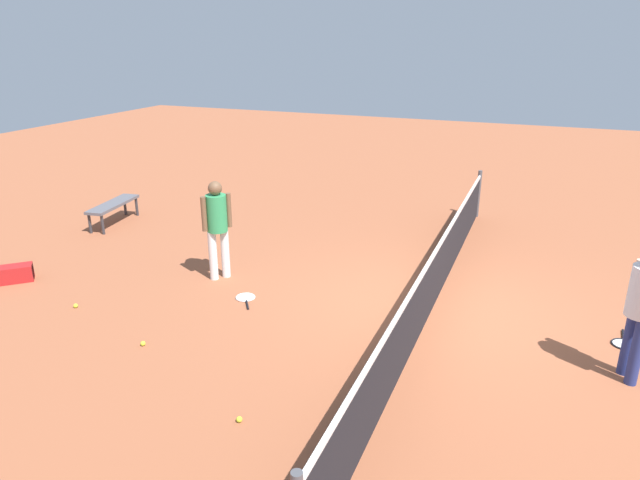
# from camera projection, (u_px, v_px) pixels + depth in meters

# --- Properties ---
(ground_plane) EXTENTS (40.00, 40.00, 0.00)m
(ground_plane) POSITION_uv_depth(u_px,v_px,m) (432.00, 308.00, 8.70)
(ground_plane) COLOR #9E5638
(court_net) EXTENTS (10.09, 0.09, 1.07)m
(court_net) POSITION_uv_depth(u_px,v_px,m) (434.00, 278.00, 8.53)
(court_net) COLOR #4C4C51
(court_net) RESTS_ON ground_plane
(player_near_side) EXTENTS (0.48, 0.48, 1.70)m
(player_near_side) POSITION_uv_depth(u_px,v_px,m) (217.00, 222.00, 9.44)
(player_near_side) COLOR white
(player_near_side) RESTS_ON ground_plane
(tennis_racket_near_player) EXTENTS (0.58, 0.47, 0.03)m
(tennis_racket_near_player) POSITION_uv_depth(u_px,v_px,m) (246.00, 298.00, 9.00)
(tennis_racket_near_player) COLOR white
(tennis_racket_near_player) RESTS_ON ground_plane
(tennis_racket_far_player) EXTENTS (0.59, 0.33, 0.03)m
(tennis_racket_far_player) POSITION_uv_depth(u_px,v_px,m) (623.00, 343.00, 7.69)
(tennis_racket_far_player) COLOR black
(tennis_racket_far_player) RESTS_ON ground_plane
(tennis_ball_near_player) EXTENTS (0.07, 0.07, 0.07)m
(tennis_ball_near_player) POSITION_uv_depth(u_px,v_px,m) (239.00, 419.00, 6.15)
(tennis_ball_near_player) COLOR #C6E033
(tennis_ball_near_player) RESTS_ON ground_plane
(tennis_ball_by_net) EXTENTS (0.07, 0.07, 0.07)m
(tennis_ball_by_net) POSITION_uv_depth(u_px,v_px,m) (143.00, 344.00, 7.65)
(tennis_ball_by_net) COLOR #C6E033
(tennis_ball_by_net) RESTS_ON ground_plane
(tennis_ball_midcourt) EXTENTS (0.07, 0.07, 0.07)m
(tennis_ball_midcourt) POSITION_uv_depth(u_px,v_px,m) (76.00, 306.00, 8.70)
(tennis_ball_midcourt) COLOR #C6E033
(tennis_ball_midcourt) RESTS_ON ground_plane
(courtside_bench) EXTENTS (1.54, 0.62, 0.48)m
(courtside_bench) POSITION_uv_depth(u_px,v_px,m) (113.00, 206.00, 12.40)
(courtside_bench) COLOR #595960
(courtside_bench) RESTS_ON ground_plane
(equipment_bag) EXTENTS (0.75, 0.77, 0.28)m
(equipment_bag) POSITION_uv_depth(u_px,v_px,m) (9.00, 274.00, 9.56)
(equipment_bag) COLOR #B21E1E
(equipment_bag) RESTS_ON ground_plane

